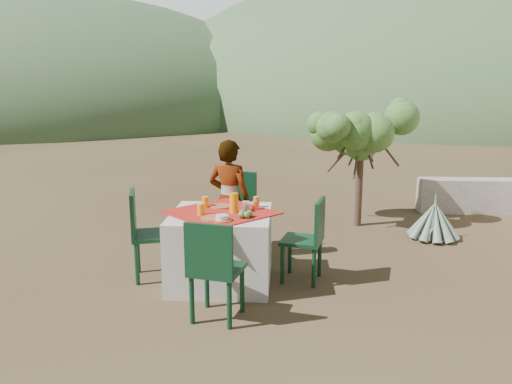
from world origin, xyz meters
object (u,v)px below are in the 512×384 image
at_px(chair_far, 235,208).
at_px(chair_left, 145,230).
at_px(shrub_tree, 364,139).
at_px(juice_pitcher, 234,203).
at_px(person, 229,200).
at_px(agave, 434,221).
at_px(table, 221,247).
at_px(chair_right, 309,236).
at_px(chair_near, 214,266).

height_order(chair_far, chair_left, chair_far).
xyz_separation_m(shrub_tree, juice_pitcher, (-1.65, -2.33, -0.42)).
bearing_deg(shrub_tree, person, -138.28).
xyz_separation_m(shrub_tree, agave, (0.88, -0.65, -1.03)).
bearing_deg(chair_far, table, -75.75).
height_order(chair_far, chair_right, chair_far).
relative_size(table, chair_left, 1.36).
distance_m(person, shrub_tree, 2.45).
relative_size(person, agave, 1.96).
relative_size(shrub_tree, juice_pitcher, 8.11).
xyz_separation_m(chair_near, juice_pitcher, (0.08, 0.90, 0.35)).
relative_size(chair_near, chair_right, 1.04).
height_order(table, agave, table).
relative_size(chair_right, juice_pitcher, 4.45).
height_order(table, chair_near, chair_near).
bearing_deg(person, chair_near, 111.15).
bearing_deg(chair_left, shrub_tree, -64.10).
bearing_deg(chair_right, juice_pitcher, -69.51).
bearing_deg(person, juice_pitcher, 119.54).
xyz_separation_m(table, shrub_tree, (1.79, 2.32, 0.90)).
distance_m(chair_right, agave, 2.38).
relative_size(chair_right, agave, 1.22).
height_order(chair_near, juice_pitcher, juice_pitcher).
bearing_deg(chair_left, chair_right, -104.43).
xyz_separation_m(chair_right, agave, (1.75, 1.59, -0.25)).
bearing_deg(agave, table, -148.06).
distance_m(table, agave, 3.15).
bearing_deg(chair_near, juice_pitcher, -82.16).
xyz_separation_m(chair_far, chair_left, (-0.86, -0.94, -0.02)).
distance_m(chair_right, person, 1.14).
bearing_deg(chair_right, agave, 146.18).
height_order(chair_left, chair_right, chair_left).
xyz_separation_m(chair_near, person, (-0.05, 1.64, 0.20)).
height_order(chair_far, chair_near, chair_far).
height_order(table, shrub_tree, shrub_tree).
height_order(agave, juice_pitcher, juice_pitcher).
height_order(person, juice_pitcher, person).
relative_size(chair_far, shrub_tree, 0.61).
bearing_deg(chair_left, agave, -80.30).
bearing_deg(chair_right, person, -111.73).
distance_m(chair_near, juice_pitcher, 0.97).
xyz_separation_m(table, chair_near, (0.05, -0.91, 0.13)).
relative_size(chair_far, juice_pitcher, 4.98).
bearing_deg(chair_far, chair_left, -115.44).
relative_size(table, chair_near, 1.41).
height_order(chair_far, shrub_tree, shrub_tree).
bearing_deg(agave, chair_near, -135.42).
bearing_deg(chair_left, chair_near, -153.18).
relative_size(chair_far, chair_near, 1.08).
xyz_separation_m(chair_far, chair_right, (0.87, -0.92, -0.06)).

